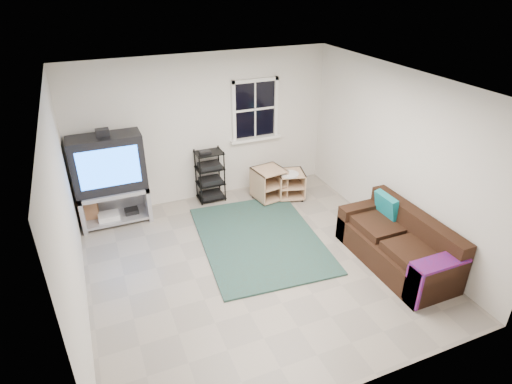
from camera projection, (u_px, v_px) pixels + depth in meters
name	position (u px, v px, depth m)	size (l,w,h in m)	color
room	(255.00, 113.00, 7.69)	(4.60, 4.62, 4.60)	gray
tv_unit	(109.00, 173.00, 6.84)	(1.11, 0.56, 1.63)	#A4A4AC
av_rack	(210.00, 179.00, 7.73)	(0.49, 0.35, 0.97)	black
side_table_left	(268.00, 183.00, 7.81)	(0.58, 0.58, 0.60)	tan
side_table_right	(290.00, 182.00, 7.87)	(0.57, 0.57, 0.54)	tan
sofa	(398.00, 245.00, 6.10)	(0.82, 1.85, 0.85)	black
shag_rug	(260.00, 239.00, 6.75)	(1.78, 2.45, 0.03)	#332416
paper_bag	(89.00, 211.00, 7.11)	(0.31, 0.20, 0.44)	#9B6845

